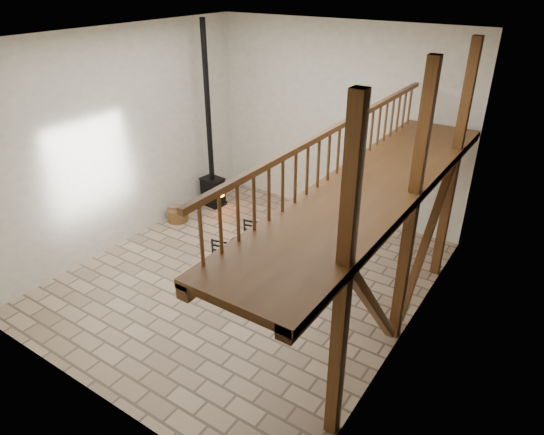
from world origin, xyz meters
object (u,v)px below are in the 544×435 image
Objects in this scene: wood_stove at (211,167)px; log_stack at (176,215)px; log_basket at (178,214)px; dining_table at (263,260)px.

log_stack is (-0.26, -1.26, -1.02)m from wood_stove.
wood_stove is at bearing 84.05° from log_basket.
wood_stove is 1.62m from log_basket.
dining_table is at bearing -14.00° from log_basket.
log_stack is at bearing 155.97° from log_basket.
dining_table is at bearing -28.12° from wood_stove.
dining_table is 0.42× the size of wood_stove.
dining_table is 6.00× the size of log_stack.
log_basket is (-3.34, 0.83, -0.16)m from dining_table.
log_stack is at bearing 153.25° from dining_table.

